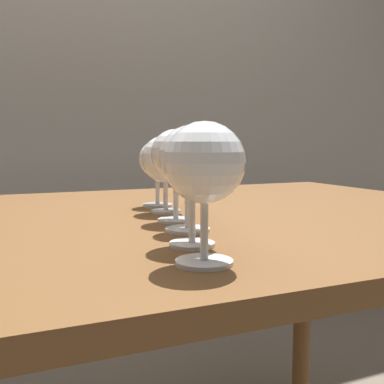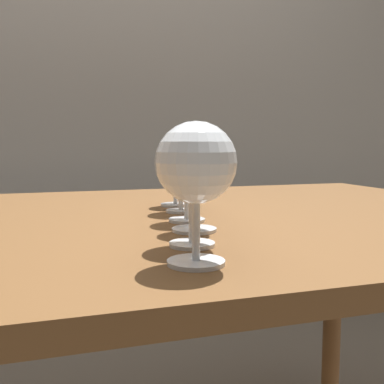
{
  "view_description": "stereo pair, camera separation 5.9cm",
  "coord_description": "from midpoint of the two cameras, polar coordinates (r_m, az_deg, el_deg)",
  "views": [
    {
      "loc": [
        -0.2,
        -0.8,
        0.85
      ],
      "look_at": [
        0.03,
        -0.26,
        0.79
      ],
      "focal_mm": 43.02,
      "sensor_mm": 36.0,
      "label": 1
    },
    {
      "loc": [
        -0.15,
        -0.82,
        0.85
      ],
      "look_at": [
        0.03,
        -0.26,
        0.79
      ],
      "focal_mm": 43.02,
      "sensor_mm": 36.0,
      "label": 2
    }
  ],
  "objects": [
    {
      "name": "wine_glass_white",
      "position": [
        0.96,
        -6.09,
        3.93
      ],
      "size": [
        0.08,
        0.08,
        0.14
      ],
      "color": "white",
      "rests_on": "dining_table"
    },
    {
      "name": "back_wall",
      "position": [
        2.11,
        -19.2,
        18.13
      ],
      "size": [
        5.0,
        0.08,
        2.6
      ],
      "primitive_type": "cube",
      "color": "gray",
      "rests_on": "ground_plane"
    },
    {
      "name": "wine_glass_chardonnay",
      "position": [
        0.59,
        -2.88,
        3.79
      ],
      "size": [
        0.09,
        0.09,
        0.16
      ],
      "color": "white",
      "rests_on": "dining_table"
    },
    {
      "name": "wine_glass_empty",
      "position": [
        0.87,
        -5.26,
        3.94
      ],
      "size": [
        0.09,
        0.09,
        0.15
      ],
      "color": "white",
      "rests_on": "dining_table"
    },
    {
      "name": "wine_glass_merlot",
      "position": [
        0.69,
        -3.01,
        3.38
      ],
      "size": [
        0.08,
        0.08,
        0.14
      ],
      "color": "white",
      "rests_on": "dining_table"
    },
    {
      "name": "wine_glass_rose",
      "position": [
        0.77,
        -4.23,
        4.4
      ],
      "size": [
        0.08,
        0.08,
        0.16
      ],
      "color": "white",
      "rests_on": "dining_table"
    },
    {
      "name": "wine_glass_port",
      "position": [
        0.5,
        -1.84,
        3.18
      ],
      "size": [
        0.09,
        0.09,
        0.16
      ],
      "color": "white",
      "rests_on": "dining_table"
    },
    {
      "name": "dining_table",
      "position": [
        0.85,
        -11.05,
        -8.07
      ],
      "size": [
        1.56,
        0.93,
        0.72
      ],
      "color": "brown",
      "rests_on": "ground_plane"
    }
  ]
}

